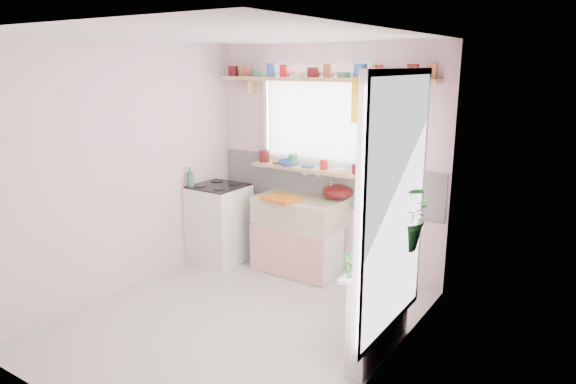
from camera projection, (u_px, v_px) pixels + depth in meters
The scene contains 19 objects.
room at pixel (349, 166), 4.71m from camera, with size 3.20×3.20×3.20m.
sink_unit at pixel (299, 234), 5.72m from camera, with size 0.95×0.65×1.11m.
cooker at pixel (219, 223), 6.03m from camera, with size 0.58×0.58×0.93m.
radiator_ledge at pixel (379, 308), 4.07m from camera, with size 0.22×0.95×0.78m.
windowsill at pixel (308, 169), 5.70m from camera, with size 1.40×0.22×0.04m, color tan.
pine_shelf at pixel (321, 79), 5.38m from camera, with size 2.52×0.24×0.04m, color tan.
shelf_crockery at pixel (321, 72), 5.36m from camera, with size 2.47×0.11×0.12m.
sill_crockery at pixel (307, 162), 5.69m from camera, with size 1.35×0.11×0.12m.
dish_tray at pixel (282, 199), 5.51m from camera, with size 0.38×0.28×0.04m, color #CB5B12.
colander at pixel (338, 192), 5.57m from camera, with size 0.34×0.34×0.15m, color #4E0D0E.
jade_plant at pixel (406, 215), 4.22m from camera, with size 0.53×0.46×0.59m, color #2D712F.
fruit_bowl at pixel (379, 251), 4.14m from camera, with size 0.28×0.28×0.07m, color silver.
herb_pot at pixel (350, 265), 3.70m from camera, with size 0.10×0.07×0.18m, color #2D702E.
soap_bottle_sink at pixel (331, 189), 5.60m from camera, with size 0.09×0.09×0.19m, color #C0D15D.
sill_cup at pixel (293, 160), 5.86m from camera, with size 0.13×0.13×0.10m, color silver.
sill_bowl at pixel (287, 163), 5.77m from camera, with size 0.22×0.22×0.07m, color #325AA4.
shelf_vase at pixel (373, 70), 4.97m from camera, with size 0.15×0.15×0.15m, color #B16B36.
cooker_bottle at pixel (190, 177), 5.83m from camera, with size 0.09×0.09×0.23m, color #38714C.
fruit at pixel (380, 244), 4.12m from camera, with size 0.20×0.14×0.10m.
Camera 1 is at (2.74, -3.31, 2.28)m, focal length 32.00 mm.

